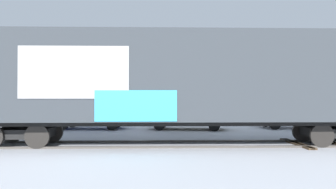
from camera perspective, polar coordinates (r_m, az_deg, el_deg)
ground_plane at (r=11.56m, az=1.42°, el=-10.19°), size 260.00×260.00×0.00m
track at (r=11.56m, az=-4.95°, el=-9.99°), size 60.02×2.93×0.08m
freight_car at (r=11.43m, az=2.40°, el=3.05°), size 17.66×3.12×4.66m
flagpole at (r=23.21m, az=13.82°, el=6.20°), size 1.08×0.93×7.42m
hillside at (r=79.15m, az=-1.60°, el=1.59°), size 125.70×42.05×14.53m
parked_car_blue at (r=17.93m, az=-15.27°, el=-4.01°), size 4.33×2.10×1.68m
parked_car_tan at (r=17.11m, az=3.62°, el=-4.22°), size 4.85×2.42×1.68m
parked_car_silver at (r=19.39m, az=23.64°, el=-3.76°), size 4.07×2.05×1.63m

